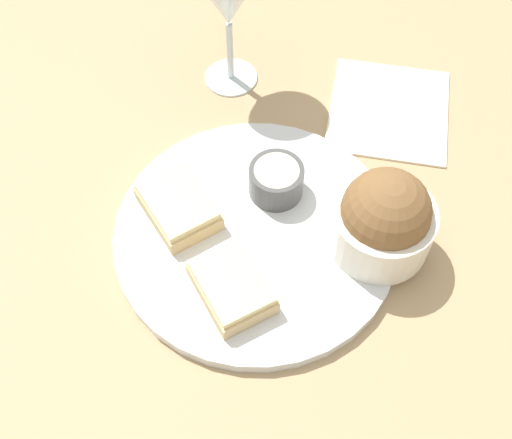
% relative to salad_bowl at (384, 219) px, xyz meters
% --- Properties ---
extents(ground_plane, '(4.00, 4.00, 0.00)m').
position_rel_salad_bowl_xyz_m(ground_plane, '(-0.10, -0.07, -0.05)').
color(ground_plane, tan).
extents(dinner_plate, '(0.29, 0.29, 0.01)m').
position_rel_salad_bowl_xyz_m(dinner_plate, '(-0.10, -0.07, -0.05)').
color(dinner_plate, silver).
rests_on(dinner_plate, ground_plane).
extents(salad_bowl, '(0.10, 0.10, 0.09)m').
position_rel_salad_bowl_xyz_m(salad_bowl, '(0.00, 0.00, 0.00)').
color(salad_bowl, silver).
rests_on(salad_bowl, dinner_plate).
extents(sauce_ramekin, '(0.06, 0.06, 0.04)m').
position_rel_salad_bowl_xyz_m(sauce_ramekin, '(-0.12, -0.02, -0.02)').
color(sauce_ramekin, '#4C4C4C').
rests_on(sauce_ramekin, dinner_plate).
extents(cheese_toast_near, '(0.10, 0.08, 0.03)m').
position_rel_salad_bowl_xyz_m(cheese_toast_near, '(-0.07, -0.14, -0.03)').
color(cheese_toast_near, '#D1B27F').
rests_on(cheese_toast_near, dinner_plate).
extents(cheese_toast_far, '(0.10, 0.08, 0.03)m').
position_rel_salad_bowl_xyz_m(cheese_toast_far, '(-0.17, -0.10, -0.03)').
color(cheese_toast_far, '#D1B27F').
rests_on(cheese_toast_far, dinner_plate).
extents(napkin, '(0.19, 0.20, 0.01)m').
position_rel_salad_bowl_xyz_m(napkin, '(-0.09, 0.17, -0.05)').
color(napkin, beige).
rests_on(napkin, ground_plane).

